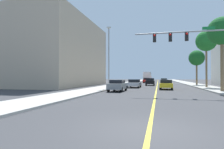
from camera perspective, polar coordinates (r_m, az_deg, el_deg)
The scene contains 17 objects.
ground at distance 48.56m, azimuth 13.19°, elevation -2.77°, with size 192.00×192.00×0.00m, color #38383A.
sidewalk_left at distance 49.26m, azimuth 3.83°, elevation -2.67°, with size 3.69×168.00×0.15m, color #B2ADA3.
sidewalk_right at distance 49.16m, azimuth 22.58°, elevation -2.62°, with size 3.69×168.00×0.15m, color #9E9B93.
lane_marking_center at distance 48.55m, azimuth 13.19°, elevation -2.76°, with size 0.16×144.00×0.01m, color yellow.
building_left_near at distance 41.45m, azimuth -18.31°, elevation 5.75°, with size 17.87×23.41×12.79m, color tan.
traffic_signal_mast at distance 20.16m, azimuth 23.42°, elevation 8.25°, with size 8.67×0.36×6.52m.
street_lamp at distance 28.04m, azimuth -0.94°, elevation 5.91°, with size 0.56×0.28×8.83m.
palm_near at distance 25.88m, azimuth 29.57°, elevation 10.86°, with size 3.19×3.19×8.46m.
palm_mid at distance 34.43m, azimuth 25.95°, elevation 8.74°, with size 3.22×3.22×8.90m.
palm_far at distance 42.78m, azimuth 23.60°, elevation 4.42°, with size 3.09×3.09×7.00m.
car_yellow at distance 28.52m, azimuth 15.63°, elevation -2.80°, with size 1.91×4.21×1.36m.
car_black at distance 40.86m, azimuth 11.10°, elevation -2.10°, with size 1.96×4.34×1.50m.
car_green at distance 60.18m, azimuth 15.00°, elevation -1.70°, with size 2.02×4.53×1.33m.
car_silver at distance 32.20m, azimuth 6.57°, elevation -2.57°, with size 1.95×4.45×1.36m.
car_red at distance 57.48m, azimuth 10.12°, elevation -1.70°, with size 1.99×4.30×1.48m.
car_gray at distance 23.64m, azimuth 1.63°, elevation -3.17°, with size 1.81×3.99×1.41m.
delivery_truck at distance 64.42m, azimuth 10.36°, elevation -0.70°, with size 2.44×7.93×3.33m.
Camera 1 is at (0.31, -6.52, 1.77)m, focal length 31.12 mm.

